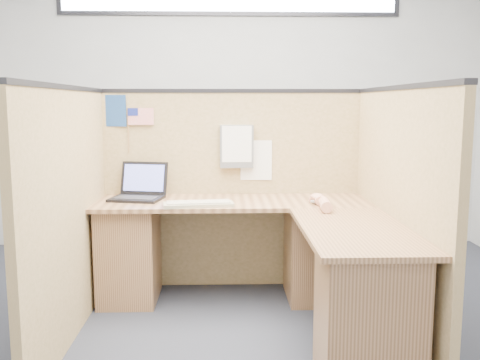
{
  "coord_description": "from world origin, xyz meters",
  "views": [
    {
      "loc": [
        -0.07,
        -3.1,
        1.42
      ],
      "look_at": [
        0.05,
        0.5,
        0.9
      ],
      "focal_mm": 40.0,
      "sensor_mm": 36.0,
      "label": 1
    }
  ],
  "objects_px": {
    "keyboard": "(198,204)",
    "mouse": "(317,201)",
    "laptop": "(138,190)",
    "l_desk": "(262,262)"
  },
  "relations": [
    {
      "from": "keyboard",
      "to": "mouse",
      "type": "xyz_separation_m",
      "value": [
        0.82,
        0.06,
        0.01
      ]
    },
    {
      "from": "laptop",
      "to": "keyboard",
      "type": "distance_m",
      "value": 0.56
    },
    {
      "from": "l_desk",
      "to": "keyboard",
      "type": "relative_size",
      "value": 3.99
    },
    {
      "from": "l_desk",
      "to": "laptop",
      "type": "height_order",
      "value": "laptop"
    },
    {
      "from": "l_desk",
      "to": "keyboard",
      "type": "height_order",
      "value": "keyboard"
    },
    {
      "from": "laptop",
      "to": "mouse",
      "type": "xyz_separation_m",
      "value": [
        1.28,
        -0.26,
        -0.04
      ]
    },
    {
      "from": "keyboard",
      "to": "mouse",
      "type": "relative_size",
      "value": 4.44
    },
    {
      "from": "l_desk",
      "to": "mouse",
      "type": "height_order",
      "value": "mouse"
    },
    {
      "from": "l_desk",
      "to": "keyboard",
      "type": "xyz_separation_m",
      "value": [
        -0.42,
        0.19,
        0.35
      ]
    },
    {
      "from": "l_desk",
      "to": "laptop",
      "type": "distance_m",
      "value": 1.09
    }
  ]
}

